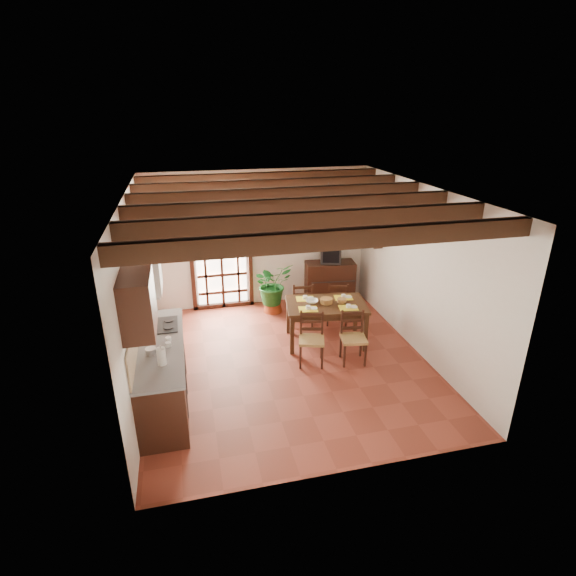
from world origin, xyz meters
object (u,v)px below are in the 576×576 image
object	(u,v)px
kitchen_counter	(163,372)
chair_far_left	(302,311)
chair_near_right	(353,347)
chair_far_right	(337,310)
potted_plant	(273,285)
dining_table	(326,308)
pendant_lamp	(327,227)
crt_tv	(331,254)
sideboard	(330,282)
chair_near_left	(311,348)

from	to	relation	value
kitchen_counter	chair_far_left	xyz separation A→B (m)	(2.54, 1.86, -0.19)
chair_near_right	chair_far_right	bearing A→B (deg)	90.07
potted_plant	dining_table	bearing A→B (deg)	-66.01
dining_table	chair_far_right	distance (m)	0.87
chair_near_right	pendant_lamp	size ratio (longest dim) A/B	1.02
chair_far_left	crt_tv	size ratio (longest dim) A/B	1.77
crt_tv	dining_table	bearing A→B (deg)	-94.60
sideboard	potted_plant	distance (m)	1.32
chair_near_right	chair_near_left	bearing A→B (deg)	179.96
chair_far_left	chair_far_right	world-z (taller)	chair_far_left
sideboard	crt_tv	size ratio (longest dim) A/B	2.05
dining_table	chair_near_left	xyz separation A→B (m)	(-0.45, -0.64, -0.38)
kitchen_counter	chair_far_left	bearing A→B (deg)	36.29
chair_near_left	chair_far_right	size ratio (longest dim) A/B	0.99
chair_near_right	dining_table	bearing A→B (deg)	116.00
chair_far_left	potted_plant	xyz separation A→B (m)	(-0.42, 0.72, 0.29)
chair_near_right	sideboard	xyz separation A→B (m)	(0.41, 2.46, 0.17)
pendant_lamp	kitchen_counter	bearing A→B (deg)	-156.31
chair_near_right	pendant_lamp	distance (m)	2.01
crt_tv	chair_far_right	bearing A→B (deg)	-84.38
chair_far_right	sideboard	size ratio (longest dim) A/B	0.85
dining_table	chair_far_left	size ratio (longest dim) A/B	1.68
kitchen_counter	chair_near_left	size ratio (longest dim) A/B	2.57
chair_near_left	crt_tv	world-z (taller)	crt_tv
chair_near_left	crt_tv	bearing A→B (deg)	81.05
chair_far_left	pendant_lamp	world-z (taller)	pendant_lamp
chair_near_right	pendant_lamp	bearing A→B (deg)	114.09
chair_far_right	pendant_lamp	distance (m)	1.93
crt_tv	potted_plant	distance (m)	1.41
chair_near_left	potted_plant	bearing A→B (deg)	111.52
chair_far_left	potted_plant	world-z (taller)	potted_plant
kitchen_counter	potted_plant	bearing A→B (deg)	50.69
potted_plant	chair_near_right	bearing A→B (deg)	-68.28
chair_far_left	chair_far_right	size ratio (longest dim) A/B	1.01
kitchen_counter	crt_tv	bearing A→B (deg)	39.59
dining_table	potted_plant	distance (m)	1.61
chair_near_left	chair_far_left	xyz separation A→B (m)	(0.22, 1.39, 0.01)
kitchen_counter	sideboard	world-z (taller)	kitchen_counter
crt_tv	chair_near_right	bearing A→B (deg)	-83.49
kitchen_counter	chair_far_right	size ratio (longest dim) A/B	2.56
dining_table	potted_plant	bearing A→B (deg)	122.95
dining_table	sideboard	world-z (taller)	sideboard
chair_far_right	dining_table	bearing A→B (deg)	75.04
chair_far_left	kitchen_counter	bearing A→B (deg)	43.83
kitchen_counter	chair_far_left	size ratio (longest dim) A/B	2.53
chair_far_right	pendant_lamp	world-z (taller)	pendant_lamp
kitchen_counter	dining_table	xyz separation A→B (m)	(2.77, 1.11, 0.18)
kitchen_counter	chair_far_right	xyz separation A→B (m)	(3.21, 1.76, -0.20)
kitchen_counter	potted_plant	xyz separation A→B (m)	(2.11, 2.58, 0.10)
potted_plant	pendant_lamp	bearing A→B (deg)	-64.48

